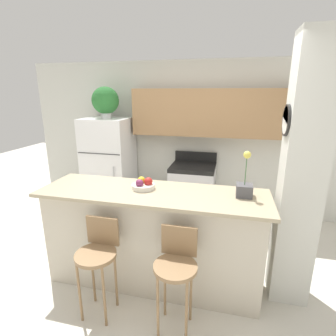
{
  "coord_description": "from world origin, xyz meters",
  "views": [
    {
      "loc": [
        0.75,
        -2.4,
        2.04
      ],
      "look_at": [
        0.0,
        0.7,
        1.12
      ],
      "focal_mm": 28.0,
      "sensor_mm": 36.0,
      "label": 1
    }
  ],
  "objects_px": {
    "bar_stool_right": "(176,266)",
    "bar_stool_left": "(98,254)",
    "stove_range": "(192,191)",
    "refrigerator": "(110,166)",
    "fruit_bowl": "(143,185)",
    "potted_plant_on_fridge": "(105,101)",
    "trash_bin": "(139,209)",
    "orchid_vase": "(244,187)"
  },
  "relations": [
    {
      "from": "refrigerator",
      "to": "stove_range",
      "type": "bearing_deg",
      "value": 1.69
    },
    {
      "from": "orchid_vase",
      "to": "fruit_bowl",
      "type": "xyz_separation_m",
      "value": [
        -1.02,
        -0.03,
        -0.06
      ]
    },
    {
      "from": "bar_stool_right",
      "to": "bar_stool_left",
      "type": "bearing_deg",
      "value": 180.0
    },
    {
      "from": "stove_range",
      "to": "bar_stool_left",
      "type": "distance_m",
      "value": 2.25
    },
    {
      "from": "potted_plant_on_fridge",
      "to": "fruit_bowl",
      "type": "relative_size",
      "value": 2.06
    },
    {
      "from": "bar_stool_right",
      "to": "fruit_bowl",
      "type": "height_order",
      "value": "fruit_bowl"
    },
    {
      "from": "stove_range",
      "to": "bar_stool_right",
      "type": "relative_size",
      "value": 1.14
    },
    {
      "from": "stove_range",
      "to": "bar_stool_left",
      "type": "relative_size",
      "value": 1.14
    },
    {
      "from": "stove_range",
      "to": "bar_stool_right",
      "type": "distance_m",
      "value": 2.19
    },
    {
      "from": "potted_plant_on_fridge",
      "to": "orchid_vase",
      "type": "xyz_separation_m",
      "value": [
        2.17,
        -1.53,
        -0.74
      ]
    },
    {
      "from": "stove_range",
      "to": "potted_plant_on_fridge",
      "type": "xyz_separation_m",
      "value": [
        -1.45,
        -0.04,
        1.45
      ]
    },
    {
      "from": "potted_plant_on_fridge",
      "to": "bar_stool_left",
      "type": "bearing_deg",
      "value": -67.24
    },
    {
      "from": "refrigerator",
      "to": "bar_stool_left",
      "type": "distance_m",
      "value": 2.33
    },
    {
      "from": "refrigerator",
      "to": "orchid_vase",
      "type": "relative_size",
      "value": 3.64
    },
    {
      "from": "stove_range",
      "to": "fruit_bowl",
      "type": "height_order",
      "value": "fruit_bowl"
    },
    {
      "from": "refrigerator",
      "to": "trash_bin",
      "type": "xyz_separation_m",
      "value": [
        0.6,
        -0.25,
        -0.63
      ]
    },
    {
      "from": "bar_stool_left",
      "to": "trash_bin",
      "type": "distance_m",
      "value": 1.96
    },
    {
      "from": "bar_stool_right",
      "to": "fruit_bowl",
      "type": "bearing_deg",
      "value": 129.47
    },
    {
      "from": "bar_stool_right",
      "to": "refrigerator",
      "type": "bearing_deg",
      "value": 127.33
    },
    {
      "from": "bar_stool_right",
      "to": "trash_bin",
      "type": "relative_size",
      "value": 2.46
    },
    {
      "from": "potted_plant_on_fridge",
      "to": "trash_bin",
      "type": "distance_m",
      "value": 1.84
    },
    {
      "from": "potted_plant_on_fridge",
      "to": "refrigerator",
      "type": "bearing_deg",
      "value": -62.26
    },
    {
      "from": "orchid_vase",
      "to": "fruit_bowl",
      "type": "height_order",
      "value": "orchid_vase"
    },
    {
      "from": "potted_plant_on_fridge",
      "to": "fruit_bowl",
      "type": "height_order",
      "value": "potted_plant_on_fridge"
    },
    {
      "from": "fruit_bowl",
      "to": "bar_stool_left",
      "type": "bearing_deg",
      "value": -113.72
    },
    {
      "from": "stove_range",
      "to": "bar_stool_right",
      "type": "height_order",
      "value": "stove_range"
    },
    {
      "from": "orchid_vase",
      "to": "stove_range",
      "type": "bearing_deg",
      "value": 114.66
    },
    {
      "from": "refrigerator",
      "to": "trash_bin",
      "type": "bearing_deg",
      "value": -22.63
    },
    {
      "from": "refrigerator",
      "to": "fruit_bowl",
      "type": "relative_size",
      "value": 6.75
    },
    {
      "from": "refrigerator",
      "to": "fruit_bowl",
      "type": "bearing_deg",
      "value": -53.51
    },
    {
      "from": "bar_stool_left",
      "to": "bar_stool_right",
      "type": "relative_size",
      "value": 1.0
    },
    {
      "from": "stove_range",
      "to": "orchid_vase",
      "type": "bearing_deg",
      "value": -65.34
    },
    {
      "from": "stove_range",
      "to": "orchid_vase",
      "type": "distance_m",
      "value": 1.87
    },
    {
      "from": "bar_stool_right",
      "to": "potted_plant_on_fridge",
      "type": "height_order",
      "value": "potted_plant_on_fridge"
    },
    {
      "from": "stove_range",
      "to": "bar_stool_left",
      "type": "xyz_separation_m",
      "value": [
        -0.55,
        -2.18,
        0.16
      ]
    },
    {
      "from": "orchid_vase",
      "to": "fruit_bowl",
      "type": "bearing_deg",
      "value": -178.3
    },
    {
      "from": "bar_stool_right",
      "to": "trash_bin",
      "type": "distance_m",
      "value": 2.19
    },
    {
      "from": "bar_stool_left",
      "to": "fruit_bowl",
      "type": "bearing_deg",
      "value": 66.28
    },
    {
      "from": "stove_range",
      "to": "trash_bin",
      "type": "height_order",
      "value": "stove_range"
    },
    {
      "from": "bar_stool_left",
      "to": "trash_bin",
      "type": "bearing_deg",
      "value": 98.94
    },
    {
      "from": "bar_stool_left",
      "to": "fruit_bowl",
      "type": "relative_size",
      "value": 3.85
    },
    {
      "from": "refrigerator",
      "to": "fruit_bowl",
      "type": "xyz_separation_m",
      "value": [
        1.15,
        -1.56,
        0.3
      ]
    }
  ]
}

